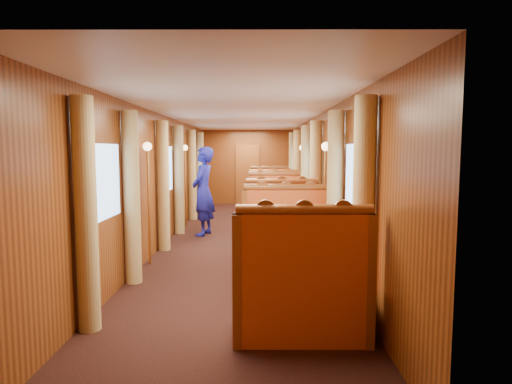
{
  "coord_description": "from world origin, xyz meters",
  "views": [
    {
      "loc": [
        0.32,
        -8.48,
        1.82
      ],
      "look_at": [
        0.3,
        -0.59,
        1.05
      ],
      "focal_mm": 30.0,
      "sensor_mm": 36.0,
      "label": 1
    }
  ],
  "objects_px": {
    "banquette_mid_fwd": "(281,229)",
    "rose_vase_far": "(271,182)",
    "table_far": "(272,202)",
    "passenger": "(277,200)",
    "banquette_mid_aft": "(276,213)",
    "teapot_right": "(293,238)",
    "banquette_near_fwd": "(302,297)",
    "banquette_far_fwd": "(274,204)",
    "banquette_far_aft": "(271,196)",
    "tea_tray": "(283,241)",
    "rose_vase_mid": "(279,195)",
    "table_mid": "(278,223)",
    "table_near": "(293,272)",
    "teapot_back": "(282,235)",
    "banquette_near_aft": "(287,249)",
    "fruit_plate": "(320,242)",
    "teapot_left": "(281,236)",
    "steward": "(203,191)"
  },
  "relations": [
    {
      "from": "banquette_near_aft",
      "to": "rose_vase_mid",
      "type": "relative_size",
      "value": 3.72
    },
    {
      "from": "rose_vase_mid",
      "to": "table_near",
      "type": "bearing_deg",
      "value": -90.17
    },
    {
      "from": "banquette_far_fwd",
      "to": "banquette_near_aft",
      "type": "bearing_deg",
      "value": -90.0
    },
    {
      "from": "banquette_near_fwd",
      "to": "teapot_left",
      "type": "xyz_separation_m",
      "value": [
        -0.15,
        0.93,
        0.4
      ]
    },
    {
      "from": "banquette_near_aft",
      "to": "table_mid",
      "type": "relative_size",
      "value": 1.28
    },
    {
      "from": "banquette_mid_fwd",
      "to": "rose_vase_far",
      "type": "relative_size",
      "value": 3.72
    },
    {
      "from": "banquette_mid_fwd",
      "to": "banquette_far_aft",
      "type": "bearing_deg",
      "value": 90.0
    },
    {
      "from": "teapot_right",
      "to": "teapot_back",
      "type": "xyz_separation_m",
      "value": [
        -0.12,
        0.17,
        0.0
      ]
    },
    {
      "from": "table_mid",
      "to": "banquette_far_fwd",
      "type": "distance_m",
      "value": 2.49
    },
    {
      "from": "table_mid",
      "to": "table_far",
      "type": "xyz_separation_m",
      "value": [
        0.0,
        3.5,
        0.0
      ]
    },
    {
      "from": "banquette_far_fwd",
      "to": "banquette_far_aft",
      "type": "bearing_deg",
      "value": 90.0
    },
    {
      "from": "passenger",
      "to": "banquette_mid_aft",
      "type": "bearing_deg",
      "value": 90.0
    },
    {
      "from": "banquette_mid_fwd",
      "to": "banquette_mid_aft",
      "type": "relative_size",
      "value": 1.0
    },
    {
      "from": "table_near",
      "to": "banquette_mid_fwd",
      "type": "relative_size",
      "value": 0.78
    },
    {
      "from": "banquette_far_fwd",
      "to": "passenger",
      "type": "height_order",
      "value": "banquette_far_fwd"
    },
    {
      "from": "fruit_plate",
      "to": "passenger",
      "type": "relative_size",
      "value": 0.3
    },
    {
      "from": "teapot_left",
      "to": "passenger",
      "type": "bearing_deg",
      "value": 107.4
    },
    {
      "from": "tea_tray",
      "to": "rose_vase_far",
      "type": "xyz_separation_m",
      "value": [
        0.08,
        7.07,
        0.17
      ]
    },
    {
      "from": "banquette_far_aft",
      "to": "teapot_back",
      "type": "xyz_separation_m",
      "value": [
        -0.12,
        -7.94,
        0.39
      ]
    },
    {
      "from": "table_far",
      "to": "banquette_far_fwd",
      "type": "bearing_deg",
      "value": -90.0
    },
    {
      "from": "table_near",
      "to": "banquette_mid_fwd",
      "type": "bearing_deg",
      "value": 90.0
    },
    {
      "from": "rose_vase_mid",
      "to": "tea_tray",
      "type": "bearing_deg",
      "value": -92.15
    },
    {
      "from": "banquette_far_fwd",
      "to": "rose_vase_mid",
      "type": "xyz_separation_m",
      "value": [
        0.01,
        -2.49,
        0.5
      ]
    },
    {
      "from": "table_mid",
      "to": "fruit_plate",
      "type": "height_order",
      "value": "fruit_plate"
    },
    {
      "from": "table_near",
      "to": "teapot_left",
      "type": "distance_m",
      "value": 0.48
    },
    {
      "from": "table_mid",
      "to": "tea_tray",
      "type": "xyz_separation_m",
      "value": [
        -0.12,
        -3.55,
        0.38
      ]
    },
    {
      "from": "banquette_near_fwd",
      "to": "steward",
      "type": "height_order",
      "value": "steward"
    },
    {
      "from": "table_near",
      "to": "banquette_mid_fwd",
      "type": "distance_m",
      "value": 2.49
    },
    {
      "from": "passenger",
      "to": "fruit_plate",
      "type": "bearing_deg",
      "value": -86.06
    },
    {
      "from": "banquette_near_aft",
      "to": "teapot_right",
      "type": "relative_size",
      "value": 9.86
    },
    {
      "from": "banquette_near_fwd",
      "to": "table_near",
      "type": "bearing_deg",
      "value": 90.0
    },
    {
      "from": "banquette_far_fwd",
      "to": "rose_vase_far",
      "type": "bearing_deg",
      "value": 92.22
    },
    {
      "from": "banquette_far_aft",
      "to": "teapot_right",
      "type": "distance_m",
      "value": 8.11
    },
    {
      "from": "steward",
      "to": "passenger",
      "type": "distance_m",
      "value": 1.59
    },
    {
      "from": "banquette_near_aft",
      "to": "tea_tray",
      "type": "height_order",
      "value": "banquette_near_aft"
    },
    {
      "from": "fruit_plate",
      "to": "table_near",
      "type": "bearing_deg",
      "value": 152.78
    },
    {
      "from": "table_far",
      "to": "rose_vase_mid",
      "type": "height_order",
      "value": "rose_vase_mid"
    },
    {
      "from": "banquette_mid_aft",
      "to": "teapot_back",
      "type": "distance_m",
      "value": 4.46
    },
    {
      "from": "table_far",
      "to": "passenger",
      "type": "height_order",
      "value": "passenger"
    },
    {
      "from": "table_near",
      "to": "table_mid",
      "type": "xyz_separation_m",
      "value": [
        0.0,
        3.5,
        0.0
      ]
    },
    {
      "from": "banquette_mid_aft",
      "to": "passenger",
      "type": "height_order",
      "value": "banquette_mid_aft"
    },
    {
      "from": "banquette_mid_fwd",
      "to": "passenger",
      "type": "bearing_deg",
      "value": 90.0
    },
    {
      "from": "banquette_mid_aft",
      "to": "table_far",
      "type": "height_order",
      "value": "banquette_mid_aft"
    },
    {
      "from": "teapot_left",
      "to": "rose_vase_mid",
      "type": "height_order",
      "value": "rose_vase_mid"
    },
    {
      "from": "banquette_near_fwd",
      "to": "tea_tray",
      "type": "height_order",
      "value": "banquette_near_fwd"
    },
    {
      "from": "banquette_mid_fwd",
      "to": "table_far",
      "type": "distance_m",
      "value": 4.51
    },
    {
      "from": "banquette_near_fwd",
      "to": "teapot_right",
      "type": "distance_m",
      "value": 1.0
    },
    {
      "from": "banquette_far_aft",
      "to": "tea_tray",
      "type": "xyz_separation_m",
      "value": [
        -0.12,
        -8.07,
        0.33
      ]
    },
    {
      "from": "teapot_back",
      "to": "rose_vase_mid",
      "type": "height_order",
      "value": "rose_vase_mid"
    },
    {
      "from": "banquette_mid_aft",
      "to": "teapot_right",
      "type": "bearing_deg",
      "value": -90.05
    }
  ]
}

